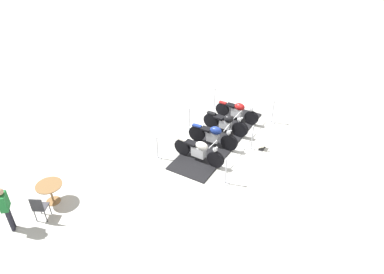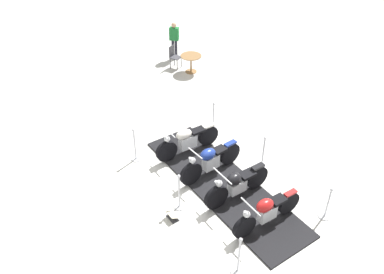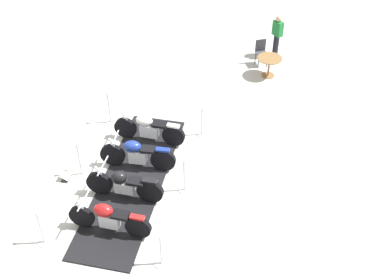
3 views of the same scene
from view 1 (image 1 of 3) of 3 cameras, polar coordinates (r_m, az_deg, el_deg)
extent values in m
plane|color=silver|center=(15.41, 4.33, -0.32)|extent=(80.00, 80.00, 0.00)
cube|color=black|center=(15.39, 4.33, -0.24)|extent=(5.42, 5.12, 0.05)
cylinder|color=black|center=(13.58, 3.80, -3.59)|extent=(0.55, 0.62, 0.69)
cylinder|color=black|center=(14.21, -1.55, -1.58)|extent=(0.55, 0.62, 0.69)
cube|color=silver|center=(13.84, 1.07, -2.39)|extent=(0.54, 0.58, 0.42)
ellipsoid|color=silver|center=(13.59, 1.57, -1.41)|extent=(0.58, 0.61, 0.32)
cube|color=black|center=(13.83, -0.18, -0.94)|extent=(0.52, 0.54, 0.08)
cube|color=silver|center=(13.99, -1.57, -0.33)|extent=(0.37, 0.40, 0.06)
cylinder|color=silver|center=(13.43, 3.59, -2.49)|extent=(0.23, 0.25, 0.59)
cylinder|color=silver|center=(13.24, 3.38, -1.16)|extent=(0.49, 0.41, 0.04)
sphere|color=silver|center=(13.32, 3.72, -2.00)|extent=(0.18, 0.18, 0.18)
cylinder|color=black|center=(14.51, 5.99, -0.88)|extent=(0.60, 0.60, 0.72)
cylinder|color=black|center=(14.99, 0.79, 0.58)|extent=(0.60, 0.60, 0.72)
cube|color=silver|center=(14.71, 3.35, 0.02)|extent=(0.52, 0.51, 0.42)
ellipsoid|color=navy|center=(14.47, 3.84, 1.05)|extent=(0.59, 0.59, 0.33)
cube|color=black|center=(14.65, 2.28, 1.31)|extent=(0.50, 0.50, 0.08)
cube|color=navy|center=(14.78, 0.80, 1.83)|extent=(0.39, 0.39, 0.06)
cylinder|color=silver|center=(14.36, 5.78, 0.20)|extent=(0.25, 0.25, 0.61)
cylinder|color=silver|center=(14.19, 5.58, 1.50)|extent=(0.45, 0.45, 0.04)
sphere|color=silver|center=(14.27, 5.91, 0.73)|extent=(0.18, 0.18, 0.18)
cylinder|color=black|center=(15.41, 7.72, 1.25)|extent=(0.58, 0.63, 0.71)
cylinder|color=black|center=(15.90, 3.09, 2.67)|extent=(0.58, 0.63, 0.71)
cube|color=silver|center=(15.63, 5.38, 2.03)|extent=(0.52, 0.54, 0.36)
ellipsoid|color=black|center=(15.42, 5.86, 2.92)|extent=(0.55, 0.55, 0.35)
cube|color=black|center=(15.61, 4.34, 3.21)|extent=(0.53, 0.54, 0.08)
cube|color=black|center=(15.71, 3.13, 3.87)|extent=(0.39, 0.40, 0.06)
cylinder|color=silver|center=(15.28, 7.51, 2.30)|extent=(0.26, 0.28, 0.60)
cylinder|color=silver|center=(15.12, 7.32, 3.56)|extent=(0.60, 0.53, 0.04)
sphere|color=silver|center=(15.19, 7.61, 2.81)|extent=(0.18, 0.18, 0.18)
cylinder|color=black|center=(16.36, 9.50, 3.07)|extent=(0.52, 0.58, 0.66)
cylinder|color=black|center=(16.87, 4.90, 4.46)|extent=(0.52, 0.58, 0.66)
cube|color=silver|center=(16.57, 7.18, 3.93)|extent=(0.48, 0.51, 0.40)
ellipsoid|color=#AD1919|center=(16.37, 7.65, 4.84)|extent=(0.57, 0.59, 0.33)
cube|color=black|center=(16.55, 6.26, 5.10)|extent=(0.49, 0.51, 0.08)
cube|color=#AD1919|center=(16.70, 4.96, 5.54)|extent=(0.35, 0.37, 0.06)
cylinder|color=silver|center=(16.24, 9.37, 3.99)|extent=(0.23, 0.25, 0.57)
cylinder|color=silver|center=(16.10, 9.26, 5.11)|extent=(0.57, 0.50, 0.04)
sphere|color=silver|center=(16.16, 9.52, 4.39)|extent=(0.18, 0.18, 0.18)
cylinder|color=silver|center=(13.14, 5.32, -7.35)|extent=(0.31, 0.31, 0.03)
cylinder|color=silver|center=(12.79, 5.45, -5.54)|extent=(0.05, 0.05, 1.05)
sphere|color=silver|center=(12.44, 5.58, -3.54)|extent=(0.09, 0.09, 0.09)
cylinder|color=silver|center=(16.91, 12.61, 2.34)|extent=(0.35, 0.35, 0.03)
cylinder|color=silver|center=(16.65, 12.83, 3.89)|extent=(0.05, 0.05, 1.04)
sphere|color=silver|center=(16.39, 13.08, 5.57)|extent=(0.09, 0.09, 0.09)
cylinder|color=silver|center=(17.84, 3.60, 4.92)|extent=(0.35, 0.35, 0.03)
cylinder|color=silver|center=(17.62, 3.65, 6.24)|extent=(0.05, 0.05, 0.90)
sphere|color=silver|center=(17.40, 3.71, 7.66)|extent=(0.09, 0.09, 0.09)
cylinder|color=silver|center=(14.94, 9.44, -1.90)|extent=(0.31, 0.31, 0.03)
cylinder|color=silver|center=(14.64, 9.63, -0.20)|extent=(0.05, 0.05, 1.05)
sphere|color=silver|center=(14.34, 9.84, 1.65)|extent=(0.09, 0.09, 0.09)
cylinder|color=silver|center=(14.31, -5.49, -3.36)|extent=(0.30, 0.30, 0.03)
cylinder|color=silver|center=(14.03, -5.59, -1.84)|extent=(0.05, 0.05, 0.91)
sphere|color=silver|center=(13.75, -5.70, -0.18)|extent=(0.09, 0.09, 0.09)
cylinder|color=silver|center=(15.98, -0.45, 1.24)|extent=(0.33, 0.33, 0.03)
cylinder|color=silver|center=(15.71, -0.46, 2.84)|extent=(0.05, 0.05, 1.02)
sphere|color=silver|center=(15.44, -0.46, 4.57)|extent=(0.09, 0.09, 0.09)
cube|color=#333338|center=(15.04, 11.12, -1.83)|extent=(0.40, 0.38, 0.02)
cube|color=beige|center=(14.97, 11.17, -1.43)|extent=(0.40, 0.40, 0.14)
cylinder|color=olive|center=(13.28, -21.34, -9.55)|extent=(0.48, 0.48, 0.02)
cylinder|color=olive|center=(13.05, -21.67, -8.40)|extent=(0.07, 0.07, 0.69)
cylinder|color=olive|center=(12.82, -22.00, -7.20)|extent=(0.87, 0.87, 0.03)
cylinder|color=#2D2D33|center=(12.84, -23.21, -10.48)|extent=(0.03, 0.03, 0.47)
cylinder|color=#2D2D33|center=(12.69, -21.81, -10.65)|extent=(0.03, 0.03, 0.47)
cylinder|color=#2D2D33|center=(12.63, -23.82, -11.53)|extent=(0.03, 0.03, 0.47)
cylinder|color=#2D2D33|center=(12.48, -22.40, -11.72)|extent=(0.03, 0.03, 0.47)
cube|color=#3F3F47|center=(12.49, -23.07, -10.25)|extent=(0.52, 0.52, 0.04)
cube|color=#2D2D33|center=(12.21, -23.68, -9.97)|extent=(0.38, 0.17, 0.47)
cylinder|color=#23232D|center=(12.61, -27.09, -11.36)|extent=(0.12, 0.12, 0.88)
cylinder|color=#23232D|center=(12.52, -27.18, -11.81)|extent=(0.12, 0.12, 0.88)
cube|color=#1E7233|center=(12.11, -28.02, -9.15)|extent=(0.24, 0.41, 0.56)
camera|label=2|loc=(18.19, 35.41, 27.12)|focal=38.46mm
camera|label=3|loc=(22.66, 8.35, 36.57)|focal=46.10mm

